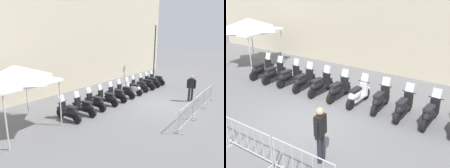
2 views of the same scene
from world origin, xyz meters
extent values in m
plane|color=slate|center=(0.00, 0.00, 0.00)|extent=(120.00, 120.00, 0.00)
cube|color=beige|center=(0.60, 7.93, 5.24)|extent=(28.10, 4.49, 10.47)
cylinder|color=black|center=(-4.72, 3.48, 0.24)|extent=(0.17, 0.49, 0.48)
cylinder|color=black|center=(-4.80, 2.24, 0.24)|extent=(0.17, 0.49, 0.48)
cube|color=black|center=(-4.76, 2.86, 0.28)|extent=(0.33, 0.88, 0.10)
ellipsoid|color=black|center=(-4.78, 2.58, 0.52)|extent=(0.41, 0.86, 0.40)
cube|color=black|center=(-4.77, 2.61, 0.74)|extent=(0.32, 0.62, 0.10)
cube|color=black|center=(-4.73, 3.30, 0.55)|extent=(0.35, 0.16, 0.60)
cylinder|color=black|center=(-4.73, 3.30, 0.88)|extent=(0.56, 0.07, 0.04)
cube|color=silver|center=(-4.73, 3.34, 1.06)|extent=(0.33, 0.16, 0.35)
cube|color=black|center=(-4.72, 3.48, 0.51)|extent=(0.22, 0.33, 0.06)
cylinder|color=black|center=(-3.75, 3.35, 0.24)|extent=(0.16, 0.49, 0.48)
cylinder|color=black|center=(-3.80, 2.11, 0.24)|extent=(0.16, 0.49, 0.48)
cube|color=black|center=(-3.77, 2.73, 0.28)|extent=(0.32, 0.88, 0.10)
ellipsoid|color=black|center=(-3.79, 2.45, 0.52)|extent=(0.40, 0.85, 0.40)
cube|color=black|center=(-3.79, 2.48, 0.74)|extent=(0.31, 0.61, 0.10)
cube|color=black|center=(-3.76, 3.16, 0.55)|extent=(0.35, 0.15, 0.60)
cylinder|color=black|center=(-3.76, 3.16, 0.88)|extent=(0.56, 0.06, 0.04)
cube|color=silver|center=(-3.75, 3.21, 1.06)|extent=(0.33, 0.15, 0.35)
cube|color=black|center=(-3.75, 3.35, 0.51)|extent=(0.21, 0.33, 0.06)
cylinder|color=black|center=(-2.69, 3.37, 0.24)|extent=(0.21, 0.50, 0.48)
cylinder|color=black|center=(-2.87, 2.14, 0.24)|extent=(0.21, 0.50, 0.48)
cube|color=black|center=(-2.78, 2.76, 0.28)|extent=(0.40, 0.90, 0.10)
ellipsoid|color=black|center=(-2.82, 2.48, 0.52)|extent=(0.48, 0.88, 0.40)
cube|color=black|center=(-2.81, 2.51, 0.74)|extent=(0.36, 0.63, 0.10)
cube|color=black|center=(-2.72, 3.19, 0.55)|extent=(0.36, 0.19, 0.60)
cylinder|color=black|center=(-2.72, 3.19, 0.88)|extent=(0.56, 0.12, 0.04)
cube|color=silver|center=(-2.71, 3.24, 1.06)|extent=(0.34, 0.18, 0.35)
cube|color=black|center=(-2.69, 3.37, 0.51)|extent=(0.24, 0.35, 0.06)
cylinder|color=black|center=(-1.78, 3.24, 0.24)|extent=(0.15, 0.48, 0.48)
cylinder|color=black|center=(-1.80, 2.00, 0.24)|extent=(0.15, 0.48, 0.48)
cube|color=black|center=(-1.79, 2.62, 0.28)|extent=(0.30, 0.87, 0.10)
ellipsoid|color=black|center=(-1.80, 2.34, 0.52)|extent=(0.38, 0.85, 0.40)
cube|color=black|center=(-1.80, 2.37, 0.74)|extent=(0.29, 0.61, 0.10)
cube|color=black|center=(-1.78, 3.05, 0.55)|extent=(0.34, 0.15, 0.60)
cylinder|color=black|center=(-1.78, 3.05, 0.88)|extent=(0.56, 0.05, 0.04)
cube|color=silver|center=(-1.78, 3.10, 1.06)|extent=(0.32, 0.15, 0.35)
cube|color=black|center=(-1.78, 3.24, 0.51)|extent=(0.21, 0.32, 0.06)
cylinder|color=black|center=(-0.74, 3.16, 0.24)|extent=(0.19, 0.49, 0.48)
cylinder|color=black|center=(-0.87, 1.93, 0.24)|extent=(0.19, 0.49, 0.48)
cube|color=black|center=(-0.80, 2.54, 0.28)|extent=(0.37, 0.89, 0.10)
ellipsoid|color=black|center=(-0.84, 2.26, 0.52)|extent=(0.45, 0.87, 0.40)
cube|color=black|center=(-0.83, 2.30, 0.74)|extent=(0.34, 0.63, 0.10)
cube|color=black|center=(-0.76, 2.97, 0.55)|extent=(0.35, 0.18, 0.60)
cylinder|color=black|center=(-0.76, 2.97, 0.88)|extent=(0.56, 0.10, 0.04)
cube|color=silver|center=(-0.75, 3.02, 1.06)|extent=(0.33, 0.17, 0.35)
cube|color=black|center=(-0.74, 3.16, 0.51)|extent=(0.23, 0.34, 0.06)
cylinder|color=black|center=(0.25, 3.10, 0.24)|extent=(0.19, 0.49, 0.48)
cylinder|color=black|center=(0.12, 1.86, 0.24)|extent=(0.19, 0.49, 0.48)
cube|color=black|center=(0.19, 2.48, 0.28)|extent=(0.36, 0.89, 0.10)
ellipsoid|color=black|center=(0.16, 2.20, 0.52)|extent=(0.44, 0.87, 0.40)
cube|color=black|center=(0.16, 2.23, 0.74)|extent=(0.34, 0.62, 0.10)
cube|color=black|center=(0.23, 2.91, 0.55)|extent=(0.35, 0.17, 0.60)
cylinder|color=black|center=(0.23, 2.91, 0.88)|extent=(0.56, 0.09, 0.04)
cube|color=silver|center=(0.23, 2.96, 1.06)|extent=(0.33, 0.17, 0.35)
cube|color=black|center=(0.25, 3.10, 0.51)|extent=(0.23, 0.34, 0.06)
cylinder|color=black|center=(1.25, 3.01, 0.24)|extent=(0.20, 0.49, 0.48)
cylinder|color=black|center=(1.10, 1.78, 0.24)|extent=(0.20, 0.49, 0.48)
cube|color=white|center=(1.17, 2.39, 0.28)|extent=(0.38, 0.89, 0.10)
ellipsoid|color=white|center=(1.14, 2.12, 0.52)|extent=(0.46, 0.88, 0.40)
cube|color=black|center=(1.15, 2.15, 0.74)|extent=(0.35, 0.63, 0.10)
cube|color=white|center=(1.23, 2.82, 0.55)|extent=(0.35, 0.18, 0.60)
cylinder|color=black|center=(1.23, 2.82, 0.88)|extent=(0.56, 0.10, 0.04)
cube|color=silver|center=(1.23, 2.87, 1.06)|extent=(0.33, 0.18, 0.35)
cube|color=white|center=(1.25, 3.01, 0.51)|extent=(0.24, 0.34, 0.06)
cylinder|color=black|center=(2.19, 3.00, 0.24)|extent=(0.15, 0.48, 0.48)
cylinder|color=black|center=(2.15, 1.76, 0.24)|extent=(0.15, 0.48, 0.48)
cube|color=black|center=(2.17, 2.38, 0.28)|extent=(0.31, 0.88, 0.10)
ellipsoid|color=black|center=(2.16, 2.10, 0.52)|extent=(0.39, 0.85, 0.40)
cube|color=black|center=(2.16, 2.13, 0.74)|extent=(0.30, 0.61, 0.10)
cube|color=black|center=(2.18, 2.81, 0.55)|extent=(0.34, 0.15, 0.60)
cylinder|color=black|center=(2.18, 2.81, 0.88)|extent=(0.56, 0.05, 0.04)
cube|color=silver|center=(2.18, 2.86, 1.06)|extent=(0.32, 0.15, 0.35)
cube|color=black|center=(2.19, 3.00, 0.51)|extent=(0.21, 0.33, 0.06)
cylinder|color=black|center=(3.21, 2.84, 0.24)|extent=(0.18, 0.49, 0.48)
cylinder|color=black|center=(3.10, 1.60, 0.24)|extent=(0.18, 0.49, 0.48)
cube|color=black|center=(3.15, 2.22, 0.28)|extent=(0.36, 0.89, 0.10)
ellipsoid|color=black|center=(3.13, 1.94, 0.52)|extent=(0.43, 0.87, 0.40)
cube|color=black|center=(3.13, 1.97, 0.74)|extent=(0.33, 0.62, 0.10)
cube|color=black|center=(3.19, 2.65, 0.55)|extent=(0.35, 0.17, 0.60)
cylinder|color=black|center=(3.19, 2.65, 0.88)|extent=(0.56, 0.09, 0.04)
cube|color=silver|center=(3.20, 2.70, 1.06)|extent=(0.33, 0.17, 0.35)
cube|color=black|center=(3.21, 2.84, 0.51)|extent=(0.23, 0.34, 0.06)
cylinder|color=black|center=(4.22, 2.77, 0.24)|extent=(0.20, 0.49, 0.48)
cylinder|color=black|center=(4.06, 1.54, 0.24)|extent=(0.20, 0.49, 0.48)
cube|color=black|center=(4.14, 2.16, 0.28)|extent=(0.39, 0.90, 0.10)
ellipsoid|color=black|center=(4.11, 1.88, 0.52)|extent=(0.46, 0.88, 0.40)
cube|color=black|center=(4.11, 1.91, 0.74)|extent=(0.35, 0.63, 0.10)
cube|color=black|center=(4.20, 2.59, 0.55)|extent=(0.36, 0.18, 0.60)
cylinder|color=black|center=(4.20, 2.59, 0.88)|extent=(0.56, 0.11, 0.04)
cube|color=silver|center=(4.20, 2.64, 1.06)|extent=(0.34, 0.18, 0.35)
cube|color=black|center=(4.22, 2.77, 0.51)|extent=(0.24, 0.34, 0.06)
cylinder|color=black|center=(5.22, 2.73, 0.24)|extent=(0.21, 0.49, 0.48)
cylinder|color=black|center=(5.05, 1.50, 0.24)|extent=(0.21, 0.49, 0.48)
cube|color=black|center=(5.13, 2.12, 0.28)|extent=(0.40, 0.90, 0.10)
ellipsoid|color=black|center=(5.09, 1.84, 0.52)|extent=(0.47, 0.88, 0.40)
cube|color=black|center=(5.10, 1.87, 0.74)|extent=(0.36, 0.63, 0.10)
cube|color=black|center=(5.19, 2.55, 0.55)|extent=(0.36, 0.19, 0.60)
cylinder|color=black|center=(5.19, 2.55, 0.88)|extent=(0.56, 0.11, 0.04)
cube|color=silver|center=(5.20, 2.60, 1.06)|extent=(0.34, 0.18, 0.35)
cube|color=black|center=(5.22, 2.73, 0.51)|extent=(0.24, 0.34, 0.06)
cube|color=#B2B5B7|center=(-3.18, -2.15, 0.02)|extent=(0.07, 0.44, 0.04)
cube|color=#B2B5B7|center=(-1.37, -2.29, 0.02)|extent=(0.07, 0.44, 0.04)
cylinder|color=#B2B5B7|center=(-3.26, -2.15, 0.53)|extent=(0.04, 0.04, 1.05)
cylinder|color=#B2B5B7|center=(-1.29, -2.29, 0.53)|extent=(0.04, 0.04, 1.05)
cylinder|color=#B2B5B7|center=(-2.27, -2.22, 1.05)|extent=(1.98, 0.18, 0.04)
cylinder|color=#B2B5B7|center=(-2.27, -2.22, 0.18)|extent=(1.98, 0.18, 0.04)
cylinder|color=#B2B5B7|center=(-2.93, -2.17, 0.61)|extent=(0.02, 0.02, 0.87)
cylinder|color=#B2B5B7|center=(-2.60, -2.20, 0.61)|extent=(0.02, 0.02, 0.87)
cylinder|color=#B2B5B7|center=(-2.27, -2.22, 0.61)|extent=(0.02, 0.02, 0.87)
cylinder|color=#B2B5B7|center=(-1.95, -2.24, 0.61)|extent=(0.02, 0.02, 0.87)
cylinder|color=#B2B5B7|center=(-1.62, -2.27, 0.61)|extent=(0.02, 0.02, 0.87)
cube|color=#B2B5B7|center=(-1.09, -2.31, 0.02)|extent=(0.07, 0.44, 0.04)
cube|color=#B2B5B7|center=(0.73, -2.45, 0.02)|extent=(0.07, 0.44, 0.04)
cylinder|color=#B2B5B7|center=(-1.17, -2.30, 0.53)|extent=(0.04, 0.04, 1.05)
cylinder|color=#B2B5B7|center=(0.81, -2.45, 0.53)|extent=(0.04, 0.04, 1.05)
cylinder|color=#B2B5B7|center=(-0.18, -2.38, 1.05)|extent=(1.98, 0.18, 0.04)
cylinder|color=#B2B5B7|center=(-0.18, -2.38, 0.18)|extent=(1.98, 0.18, 0.04)
cylinder|color=#B2B5B7|center=(-0.84, -2.33, 0.61)|extent=(0.02, 0.02, 0.87)
cylinder|color=#B2B5B7|center=(-0.51, -2.35, 0.61)|extent=(0.02, 0.02, 0.87)
cylinder|color=#B2B5B7|center=(-0.18, -2.38, 0.61)|extent=(0.02, 0.02, 0.87)
cylinder|color=#B2B5B7|center=(0.15, -2.40, 0.61)|extent=(0.02, 0.02, 0.87)
cylinder|color=#B2B5B7|center=(0.48, -2.43, 0.61)|extent=(0.02, 0.02, 0.87)
cube|color=#B2B5B7|center=(1.01, -2.47, 0.02)|extent=(0.07, 0.44, 0.04)
cube|color=#B2B5B7|center=(2.83, -2.60, 0.02)|extent=(0.07, 0.44, 0.04)
cylinder|color=#B2B5B7|center=(0.93, -2.46, 0.53)|extent=(0.04, 0.04, 1.05)
cylinder|color=#B2B5B7|center=(2.91, -2.61, 0.53)|extent=(0.04, 0.04, 1.05)
cylinder|color=#B2B5B7|center=(1.92, -2.53, 1.05)|extent=(1.98, 0.18, 0.04)
cylinder|color=#B2B5B7|center=(1.92, -2.53, 0.18)|extent=(1.98, 0.18, 0.04)
cylinder|color=#B2B5B7|center=(1.26, -2.49, 0.61)|extent=(0.02, 0.02, 0.87)
cylinder|color=#B2B5B7|center=(1.59, -2.51, 0.61)|extent=(0.02, 0.02, 0.87)
cylinder|color=#B2B5B7|center=(1.92, -2.53, 0.61)|extent=(0.02, 0.02, 0.87)
cylinder|color=#B2B5B7|center=(2.25, -2.56, 0.61)|extent=(0.02, 0.02, 0.87)
cylinder|color=#B2B5B7|center=(2.58, -2.58, 0.61)|extent=(0.02, 0.02, 0.87)
cylinder|color=#2D332D|center=(8.16, 3.54, 2.59)|extent=(0.12, 0.12, 5.18)
ellipsoid|color=silver|center=(8.16, 3.54, 5.30)|extent=(0.36, 0.36, 0.20)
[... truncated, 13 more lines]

